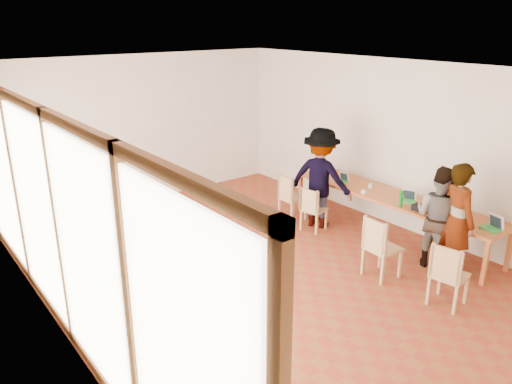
# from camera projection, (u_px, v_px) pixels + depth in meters

# --- Properties ---
(ground) EXTENTS (8.00, 8.00, 0.00)m
(ground) POSITION_uv_depth(u_px,v_px,m) (266.00, 268.00, 7.69)
(ground) COLOR brown
(ground) RESTS_ON ground
(wall_back) EXTENTS (6.00, 0.10, 3.00)m
(wall_back) POSITION_uv_depth(u_px,v_px,m) (144.00, 129.00, 10.18)
(wall_back) COLOR white
(wall_back) RESTS_ON ground
(wall_right) EXTENTS (0.10, 8.00, 3.00)m
(wall_right) POSITION_uv_depth(u_px,v_px,m) (397.00, 145.00, 8.93)
(wall_right) COLOR white
(wall_right) RESTS_ON ground
(window_wall) EXTENTS (0.10, 8.00, 3.00)m
(window_wall) POSITION_uv_depth(u_px,v_px,m) (57.00, 225.00, 5.48)
(window_wall) COLOR white
(window_wall) RESTS_ON ground
(ceiling) EXTENTS (6.00, 8.00, 0.04)m
(ceiling) POSITION_uv_depth(u_px,v_px,m) (267.00, 68.00, 6.69)
(ceiling) COLOR white
(ceiling) RESTS_ON wall_back
(communal_table) EXTENTS (0.80, 4.00, 0.75)m
(communal_table) POSITION_uv_depth(u_px,v_px,m) (392.00, 198.00, 8.63)
(communal_table) COLOR #C8662C
(communal_table) RESTS_ON ground
(side_table) EXTENTS (0.90, 0.90, 0.75)m
(side_table) POSITION_uv_depth(u_px,v_px,m) (97.00, 194.00, 8.92)
(side_table) COLOR #C8662C
(side_table) RESTS_ON ground
(chair_near) EXTENTS (0.49, 0.49, 0.48)m
(chair_near) POSITION_uv_depth(u_px,v_px,m) (448.00, 270.00, 6.49)
(chair_near) COLOR tan
(chair_near) RESTS_ON ground
(chair_mid) EXTENTS (0.47, 0.47, 0.51)m
(chair_mid) POSITION_uv_depth(u_px,v_px,m) (379.00, 242.00, 7.23)
(chair_mid) COLOR tan
(chair_mid) RESTS_ON ground
(chair_far) EXTENTS (0.41, 0.41, 0.47)m
(chair_far) POSITION_uv_depth(u_px,v_px,m) (289.00, 193.00, 9.36)
(chair_far) COLOR tan
(chair_far) RESTS_ON ground
(chair_empty) EXTENTS (0.46, 0.46, 0.44)m
(chair_empty) POSITION_uv_depth(u_px,v_px,m) (312.00, 205.00, 8.88)
(chair_empty) COLOR tan
(chair_empty) RESTS_ON ground
(chair_spare) EXTENTS (0.40, 0.40, 0.43)m
(chair_spare) POSITION_uv_depth(u_px,v_px,m) (133.00, 230.00, 7.86)
(chair_spare) COLOR tan
(chair_spare) RESTS_ON ground
(person_near) EXTENTS (0.64, 0.75, 1.75)m
(person_near) POSITION_uv_depth(u_px,v_px,m) (457.00, 221.00, 7.20)
(person_near) COLOR gray
(person_near) RESTS_ON ground
(person_mid) EXTENTS (0.61, 0.78, 1.61)m
(person_mid) POSITION_uv_depth(u_px,v_px,m) (439.00, 217.00, 7.54)
(person_mid) COLOR gray
(person_mid) RESTS_ON ground
(person_far) EXTENTS (1.07, 1.35, 1.84)m
(person_far) POSITION_uv_depth(u_px,v_px,m) (321.00, 178.00, 9.00)
(person_far) COLOR gray
(person_far) RESTS_ON ground
(laptop_near) EXTENTS (0.28, 0.30, 0.22)m
(laptop_near) POSITION_uv_depth(u_px,v_px,m) (493.00, 225.00, 7.23)
(laptop_near) COLOR green
(laptop_near) RESTS_ON communal_table
(laptop_mid) EXTENTS (0.29, 0.31, 0.21)m
(laptop_mid) POSITION_uv_depth(u_px,v_px,m) (408.00, 198.00, 8.33)
(laptop_mid) COLOR green
(laptop_mid) RESTS_ON communal_table
(laptop_far) EXTENTS (0.21, 0.24, 0.18)m
(laptop_far) POSITION_uv_depth(u_px,v_px,m) (343.00, 179.00, 9.34)
(laptop_far) COLOR green
(laptop_far) RESTS_ON communal_table
(yellow_mug) EXTENTS (0.16, 0.16, 0.11)m
(yellow_mug) POSITION_uv_depth(u_px,v_px,m) (452.00, 220.00, 7.45)
(yellow_mug) COLOR yellow
(yellow_mug) RESTS_ON communal_table
(green_bottle) EXTENTS (0.07, 0.07, 0.28)m
(green_bottle) POSITION_uv_depth(u_px,v_px,m) (401.00, 199.00, 8.05)
(green_bottle) COLOR #12741D
(green_bottle) RESTS_ON communal_table
(clear_glass) EXTENTS (0.07, 0.07, 0.09)m
(clear_glass) POSITION_uv_depth(u_px,v_px,m) (370.00, 186.00, 8.98)
(clear_glass) COLOR silver
(clear_glass) RESTS_ON communal_table
(condiment_cup) EXTENTS (0.08, 0.08, 0.06)m
(condiment_cup) POSITION_uv_depth(u_px,v_px,m) (363.00, 192.00, 8.71)
(condiment_cup) COLOR white
(condiment_cup) RESTS_ON communal_table
(pink_phone) EXTENTS (0.05, 0.10, 0.01)m
(pink_phone) POSITION_uv_depth(u_px,v_px,m) (449.00, 207.00, 8.06)
(pink_phone) COLOR #E53A97
(pink_phone) RESTS_ON communal_table
(black_pouch) EXTENTS (0.16, 0.26, 0.09)m
(black_pouch) POSITION_uv_depth(u_px,v_px,m) (421.00, 208.00, 7.92)
(black_pouch) COLOR black
(black_pouch) RESTS_ON communal_table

